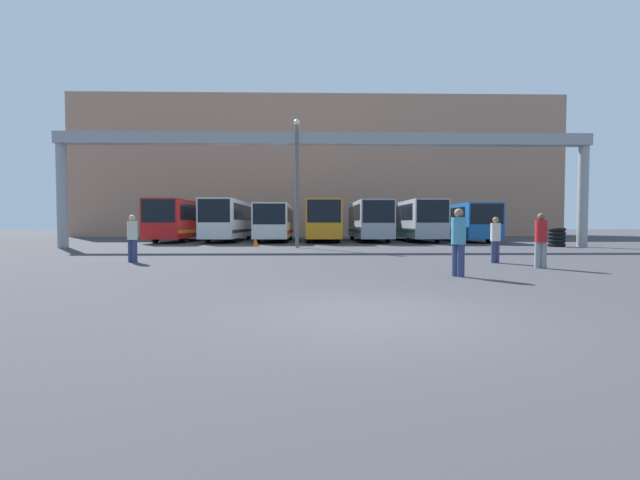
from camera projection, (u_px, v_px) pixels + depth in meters
ground_plane at (371, 315)px, 6.74m from camera, size 200.00×200.00×0.00m
building_backdrop at (318, 172)px, 53.72m from camera, size 55.83×12.00×15.98m
overhead_gantry at (326, 150)px, 26.02m from camera, size 32.51×0.80×6.95m
bus_slot_0 at (182, 219)px, 35.32m from camera, size 2.59×11.21×3.26m
bus_slot_1 at (230, 218)px, 35.78m from camera, size 2.48×11.96×3.28m
bus_slot_2 at (276, 221)px, 35.45m from camera, size 2.52×11.11×2.96m
bus_slot_3 at (322, 219)px, 35.07m from camera, size 2.63×10.19×3.24m
bus_slot_4 at (369, 219)px, 35.32m from camera, size 2.50×10.51×3.21m
bus_slot_5 at (413, 219)px, 35.99m from camera, size 2.53×11.69×3.24m
bus_slot_6 at (461, 220)px, 35.38m from camera, size 2.62×10.28×2.97m
pedestrian_far_center at (541, 239)px, 13.88m from camera, size 0.37×0.37×1.79m
pedestrian_mid_left at (495, 239)px, 15.78m from camera, size 0.35×0.35×1.69m
pedestrian_mid_right at (132, 237)px, 16.02m from camera, size 0.37×0.37×1.78m
pedestrian_near_center at (458, 240)px, 11.70m from camera, size 0.39×0.39×1.86m
traffic_cone at (256, 242)px, 27.34m from camera, size 0.38×0.38×0.57m
tire_stack at (557, 237)px, 26.93m from camera, size 1.04×1.04×1.20m
lamp_post at (297, 178)px, 25.65m from camera, size 0.36×0.36×7.69m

